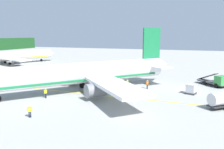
# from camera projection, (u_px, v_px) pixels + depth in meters

# --- Properties ---
(ground) EXTENTS (240.00, 320.00, 0.20)m
(ground) POSITION_uv_depth(u_px,v_px,m) (0.00, 74.00, 61.58)
(ground) COLOR #999993
(airliner_foreground) EXTENTS (34.09, 30.09, 11.90)m
(airliner_foreground) POSITION_uv_depth(u_px,v_px,m) (82.00, 73.00, 42.13)
(airliner_foreground) COLOR white
(airliner_foreground) RESTS_ON ground
(airliner_mid_apron) EXTENTS (33.96, 28.62, 10.30)m
(airliner_mid_apron) POSITION_uv_depth(u_px,v_px,m) (9.00, 56.00, 82.16)
(airliner_mid_apron) COLOR white
(airliner_mid_apron) RESTS_ON ground
(service_truck_fuel) EXTENTS (6.21, 6.07, 2.72)m
(service_truck_fuel) POSITION_uv_depth(u_px,v_px,m) (217.00, 81.00, 46.49)
(service_truck_fuel) COLOR #338C3F
(service_truck_fuel) RESTS_ON ground
(cargo_container_near) EXTENTS (2.05, 2.05, 1.88)m
(cargo_container_near) POSITION_uv_depth(u_px,v_px,m) (191.00, 89.00, 40.75)
(cargo_container_near) COLOR #333338
(cargo_container_near) RESTS_ON ground
(crew_marshaller) EXTENTS (0.47, 0.50, 1.61)m
(crew_marshaller) POSITION_uv_depth(u_px,v_px,m) (30.00, 110.00, 29.05)
(crew_marshaller) COLOR #191E33
(crew_marshaller) RESTS_ON ground
(crew_loader_left) EXTENTS (0.63, 0.28, 1.65)m
(crew_loader_left) POSITION_uv_depth(u_px,v_px,m) (127.00, 83.00, 45.65)
(crew_loader_left) COLOR #191E33
(crew_loader_left) RESTS_ON ground
(crew_loader_right) EXTENTS (0.59, 0.38, 1.78)m
(crew_loader_right) POSITION_uv_depth(u_px,v_px,m) (147.00, 84.00, 44.54)
(crew_loader_right) COLOR #191E33
(crew_loader_right) RESTS_ON ground
(crew_supervisor) EXTENTS (0.63, 0.28, 1.60)m
(crew_supervisor) POSITION_uv_depth(u_px,v_px,m) (46.00, 93.00, 38.06)
(crew_supervisor) COLOR #191E33
(crew_supervisor) RESTS_ON ground
(apron_guide_line) EXTENTS (0.30, 60.00, 0.01)m
(apron_guide_line) POSITION_uv_depth(u_px,v_px,m) (103.00, 95.00, 39.87)
(apron_guide_line) COLOR yellow
(apron_guide_line) RESTS_ON ground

